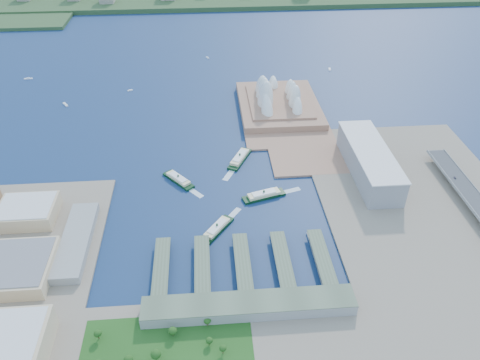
{
  "coord_description": "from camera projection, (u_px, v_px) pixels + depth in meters",
  "views": [
    {
      "loc": [
        -16.31,
        -420.25,
        360.06
      ],
      "look_at": [
        21.87,
        55.57,
        18.0
      ],
      "focal_mm": 35.0,
      "sensor_mm": 36.0,
      "label": 1
    }
  ],
  "objects": [
    {
      "name": "boat_d",
      "position": [
        28.0,
        78.0,
        884.72
      ],
      "size": [
        15.2,
        4.13,
        2.54
      ],
      "primitive_type": null,
      "rotation": [
        0.0,
        0.0,
        1.63
      ],
      "color": "white",
      "rests_on": "ground"
    },
    {
      "name": "ferry_a",
      "position": [
        178.0,
        178.0,
        613.12
      ],
      "size": [
        43.16,
        48.54,
        9.82
      ],
      "primitive_type": null,
      "rotation": [
        0.0,
        0.0,
        0.69
      ],
      "color": "black",
      "rests_on": "ground"
    },
    {
      "name": "ferry_b",
      "position": [
        240.0,
        157.0,
        654.0
      ],
      "size": [
        38.65,
        57.75,
        10.83
      ],
      "primitive_type": null,
      "rotation": [
        0.0,
        0.0,
        -0.46
      ],
      "color": "black",
      "rests_on": "ground"
    },
    {
      "name": "boat_a",
      "position": [
        65.0,
        104.0,
        795.88
      ],
      "size": [
        11.7,
        15.36,
        3.03
      ],
      "primitive_type": null,
      "rotation": [
        0.0,
        0.0,
        0.56
      ],
      "color": "white",
      "rests_on": "ground"
    },
    {
      "name": "ferry_wharves",
      "position": [
        242.0,
        263.0,
        488.72
      ],
      "size": [
        184.0,
        90.0,
        9.3
      ],
      "primitive_type": null,
      "color": "#4E5C46",
      "rests_on": "ground"
    },
    {
      "name": "boat_c",
      "position": [
        330.0,
        69.0,
        921.3
      ],
      "size": [
        6.43,
        13.31,
        2.88
      ],
      "primitive_type": null,
      "rotation": [
        0.0,
        0.0,
        2.92
      ],
      "color": "white",
      "rests_on": "ground"
    },
    {
      "name": "toaster_building",
      "position": [
        369.0,
        162.0,
        616.84
      ],
      "size": [
        45.0,
        155.0,
        35.0
      ],
      "primitive_type": "cube",
      "color": "gray",
      "rests_on": "east_land"
    },
    {
      "name": "ground",
      "position": [
        225.0,
        221.0,
        551.29
      ],
      "size": [
        3000.0,
        3000.0,
        0.0
      ],
      "primitive_type": "plane",
      "color": "#0F2646",
      "rests_on": "ground"
    },
    {
      "name": "terminal_building",
      "position": [
        249.0,
        306.0,
        437.64
      ],
      "size": [
        200.0,
        28.0,
        12.0
      ],
      "primitive_type": "cube",
      "color": "gray",
      "rests_on": "south_land"
    },
    {
      "name": "ferry_c",
      "position": [
        217.0,
        227.0,
        534.17
      ],
      "size": [
        41.33,
        49.47,
        9.79
      ],
      "primitive_type": null,
      "rotation": [
        0.0,
        0.0,
        2.51
      ],
      "color": "black",
      "rests_on": "ground"
    },
    {
      "name": "boat_e",
      "position": [
        208.0,
        58.0,
        971.92
      ],
      "size": [
        6.96,
        10.49,
        2.47
      ],
      "primitive_type": null,
      "rotation": [
        0.0,
        0.0,
        0.41
      ],
      "color": "white",
      "rests_on": "ground"
    },
    {
      "name": "boat_b",
      "position": [
        130.0,
        90.0,
        842.34
      ],
      "size": [
        9.65,
        7.19,
        2.49
      ],
      "primitive_type": null,
      "rotation": [
        0.0,
        0.0,
        2.06
      ],
      "color": "white",
      "rests_on": "ground"
    },
    {
      "name": "peninsula",
      "position": [
        282.0,
        114.0,
        768.07
      ],
      "size": [
        135.0,
        220.0,
        3.0
      ],
      "primitive_type": "cube",
      "color": "#996C53",
      "rests_on": "ground"
    },
    {
      "name": "opera_house",
      "position": [
        280.0,
        91.0,
        766.34
      ],
      "size": [
        134.0,
        180.0,
        58.0
      ],
      "primitive_type": null,
      "color": "white",
      "rests_on": "peninsula"
    },
    {
      "name": "car_c",
      "position": [
        455.0,
        178.0,
        595.86
      ],
      "size": [
        2.01,
        4.95,
        1.44
      ],
      "primitive_type": "imported",
      "rotation": [
        0.0,
        0.0,
        3.14
      ],
      "color": "slate",
      "rests_on": "expressway"
    },
    {
      "name": "ferry_d",
      "position": [
        264.0,
        194.0,
        585.04
      ],
      "size": [
        56.51,
        28.94,
        10.36
      ],
      "primitive_type": null,
      "rotation": [
        0.0,
        0.0,
        1.86
      ],
      "color": "black",
      "rests_on": "ground"
    },
    {
      "name": "east_land",
      "position": [
        441.0,
        237.0,
        525.5
      ],
      "size": [
        240.0,
        500.0,
        3.0
      ],
      "primitive_type": "cube",
      "color": "gray",
      "rests_on": "ground"
    }
  ]
}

